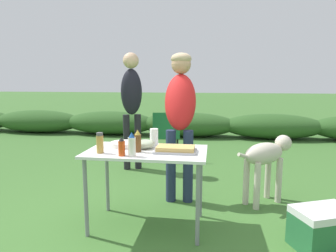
# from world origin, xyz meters

# --- Properties ---
(ground_plane) EXTENTS (60.00, 60.00, 0.00)m
(ground_plane) POSITION_xyz_m (0.00, 0.00, 0.00)
(ground_plane) COLOR #3D6B2D
(shrub_hedge) EXTENTS (14.40, 0.90, 0.59)m
(shrub_hedge) POSITION_xyz_m (0.00, 4.66, 0.29)
(shrub_hedge) COLOR #2D5623
(shrub_hedge) RESTS_ON ground
(folding_table) EXTENTS (1.10, 0.64, 0.74)m
(folding_table) POSITION_xyz_m (0.00, 0.00, 0.66)
(folding_table) COLOR white
(folding_table) RESTS_ON ground
(food_tray) EXTENTS (0.38, 0.22, 0.06)m
(food_tray) POSITION_xyz_m (0.27, -0.04, 0.77)
(food_tray) COLOR #9E9EA3
(food_tray) RESTS_ON folding_table
(plate_stack) EXTENTS (0.26, 0.26, 0.04)m
(plate_stack) POSITION_xyz_m (-0.26, 0.12, 0.76)
(plate_stack) COLOR white
(plate_stack) RESTS_ON folding_table
(mixing_bowl) EXTENTS (0.18, 0.18, 0.08)m
(mixing_bowl) POSITION_xyz_m (-0.03, 0.08, 0.78)
(mixing_bowl) COLOR #ADBC99
(mixing_bowl) RESTS_ON folding_table
(paper_cup_stack) EXTENTS (0.08, 0.08, 0.17)m
(paper_cup_stack) POSITION_xyz_m (0.03, 0.19, 0.83)
(paper_cup_stack) COLOR white
(paper_cup_stack) RESTS_ON folding_table
(hot_sauce_bottle) EXTENTS (0.06, 0.06, 0.16)m
(hot_sauce_bottle) POSITION_xyz_m (-0.17, -0.23, 0.82)
(hot_sauce_bottle) COLOR #CC4214
(hot_sauce_bottle) RESTS_ON folding_table
(mayo_bottle) EXTENTS (0.06, 0.06, 0.21)m
(mayo_bottle) POSITION_xyz_m (-0.08, -0.23, 0.84)
(mayo_bottle) COLOR silver
(mayo_bottle) RESTS_ON folding_table
(beer_bottle) EXTENTS (0.06, 0.06, 0.20)m
(beer_bottle) POSITION_xyz_m (-0.06, -0.07, 0.84)
(beer_bottle) COLOR brown
(beer_bottle) RESTS_ON folding_table
(spice_jar) EXTENTS (0.06, 0.06, 0.18)m
(spice_jar) POSITION_xyz_m (-0.39, -0.16, 0.83)
(spice_jar) COLOR #B2893D
(spice_jar) RESTS_ON folding_table
(standing_person_in_red_jacket) EXTENTS (0.38, 0.51, 1.69)m
(standing_person_in_red_jacket) POSITION_xyz_m (0.23, 0.76, 1.07)
(standing_person_in_red_jacket) COLOR #232D4C
(standing_person_in_red_jacket) RESTS_ON ground
(standing_person_in_olive_jacket) EXTENTS (0.38, 0.34, 1.79)m
(standing_person_in_olive_jacket) POSITION_xyz_m (-0.63, 1.79, 1.11)
(standing_person_in_olive_jacket) COLOR black
(standing_person_in_olive_jacket) RESTS_ON ground
(dog) EXTENTS (0.70, 0.60, 0.75)m
(dog) POSITION_xyz_m (1.21, 0.75, 0.53)
(dog) COLOR beige
(dog) RESTS_ON ground
(camp_chair_green_behind_table) EXTENTS (0.55, 0.65, 0.83)m
(camp_chair_green_behind_table) POSITION_xyz_m (-0.21, 2.47, 0.47)
(camp_chair_green_behind_table) COLOR #19602D
(camp_chair_green_behind_table) RESTS_ON ground
(cooler_box) EXTENTS (0.57, 0.48, 0.34)m
(cooler_box) POSITION_xyz_m (1.52, -0.16, 0.17)
(cooler_box) COLOR #286B3D
(cooler_box) RESTS_ON ground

